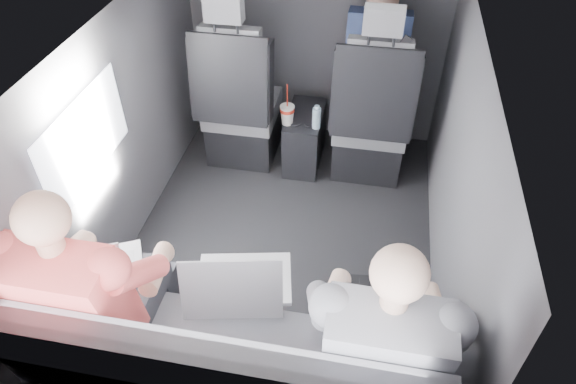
% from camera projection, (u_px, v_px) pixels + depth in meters
% --- Properties ---
extents(floor, '(2.60, 2.60, 0.00)m').
position_uv_depth(floor, '(281.00, 247.00, 3.14)').
color(floor, black).
rests_on(floor, ground).
extents(ceiling, '(2.60, 2.60, 0.00)m').
position_uv_depth(ceiling, '(278.00, 38.00, 2.25)').
color(ceiling, '#B2B2AD').
rests_on(ceiling, panel_back).
extents(panel_left, '(0.02, 2.60, 1.35)m').
position_uv_depth(panel_left, '(119.00, 141.00, 2.82)').
color(panel_left, '#56565B').
rests_on(panel_left, floor).
extents(panel_right, '(0.02, 2.60, 1.35)m').
position_uv_depth(panel_right, '(455.00, 180.00, 2.57)').
color(panel_right, '#56565B').
rests_on(panel_right, floor).
extents(panel_front, '(1.80, 0.02, 1.35)m').
position_uv_depth(panel_front, '(315.00, 50.00, 3.65)').
color(panel_front, '#56565B').
rests_on(panel_front, floor).
extents(side_window, '(0.02, 0.75, 0.42)m').
position_uv_depth(side_window, '(86.00, 139.00, 2.45)').
color(side_window, white).
rests_on(side_window, panel_left).
extents(seatbelt, '(0.35, 0.11, 0.59)m').
position_uv_depth(seatbelt, '(376.00, 83.00, 3.04)').
color(seatbelt, black).
rests_on(seatbelt, front_seat_right).
extents(front_seat_left, '(0.52, 0.58, 1.26)m').
position_uv_depth(front_seat_left, '(240.00, 111.00, 3.56)').
color(front_seat_left, black).
rests_on(front_seat_left, floor).
extents(front_seat_right, '(0.52, 0.58, 1.26)m').
position_uv_depth(front_seat_right, '(371.00, 124.00, 3.43)').
color(front_seat_right, black).
rests_on(front_seat_right, floor).
extents(center_console, '(0.24, 0.48, 0.41)m').
position_uv_depth(center_console, '(305.00, 138.00, 3.66)').
color(center_console, black).
rests_on(center_console, floor).
extents(rear_bench, '(1.60, 0.57, 0.92)m').
position_uv_depth(rear_bench, '(231.00, 381.00, 2.15)').
color(rear_bench, '#5E5E63').
rests_on(rear_bench, floor).
extents(soda_cup, '(0.10, 0.10, 0.29)m').
position_uv_depth(soda_cup, '(287.00, 114.00, 3.39)').
color(soda_cup, white).
rests_on(soda_cup, center_console).
extents(water_bottle, '(0.06, 0.06, 0.17)m').
position_uv_depth(water_bottle, '(317.00, 118.00, 3.35)').
color(water_bottle, '#B0CCEE').
rests_on(water_bottle, center_console).
extents(laptop_white, '(0.37, 0.40, 0.23)m').
position_uv_depth(laptop_white, '(100.00, 268.00, 2.20)').
color(laptop_white, silver).
rests_on(laptop_white, passenger_rear_left).
extents(laptop_silver, '(0.45, 0.43, 0.28)m').
position_uv_depth(laptop_silver, '(240.00, 283.00, 2.13)').
color(laptop_silver, silver).
rests_on(laptop_silver, rear_bench).
extents(laptop_black, '(0.33, 0.31, 0.22)m').
position_uv_depth(laptop_black, '(369.00, 300.00, 2.07)').
color(laptop_black, black).
rests_on(laptop_black, passenger_rear_right).
extents(passenger_rear_left, '(0.53, 0.64, 1.26)m').
position_uv_depth(passenger_rear_left, '(96.00, 294.00, 2.08)').
color(passenger_rear_left, '#38383D').
rests_on(passenger_rear_left, rear_bench).
extents(passenger_rear_right, '(0.51, 0.63, 1.24)m').
position_uv_depth(passenger_rear_right, '(381.00, 341.00, 1.93)').
color(passenger_rear_right, navy).
rests_on(passenger_rear_right, rear_bench).
extents(passenger_front_right, '(0.40, 0.40, 0.81)m').
position_uv_depth(passenger_front_right, '(376.00, 58.00, 3.39)').
color(passenger_front_right, navy).
rests_on(passenger_front_right, front_seat_right).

